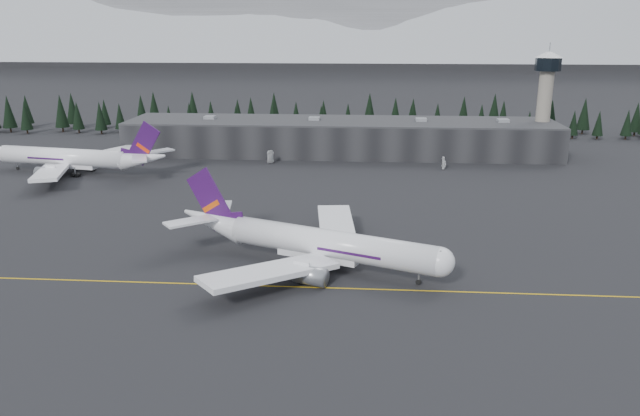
# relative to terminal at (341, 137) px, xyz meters

# --- Properties ---
(ground) EXTENTS (1400.00, 1400.00, 0.00)m
(ground) POSITION_rel_terminal_xyz_m (0.00, -125.00, -6.30)
(ground) COLOR black
(ground) RESTS_ON ground
(taxiline) EXTENTS (400.00, 0.40, 0.02)m
(taxiline) POSITION_rel_terminal_xyz_m (0.00, -127.00, -6.29)
(taxiline) COLOR gold
(taxiline) RESTS_ON ground
(terminal) EXTENTS (160.00, 30.00, 12.60)m
(terminal) POSITION_rel_terminal_xyz_m (0.00, 0.00, 0.00)
(terminal) COLOR black
(terminal) RESTS_ON ground
(control_tower) EXTENTS (10.00, 10.00, 37.70)m
(control_tower) POSITION_rel_terminal_xyz_m (75.00, 3.00, 17.11)
(control_tower) COLOR gray
(control_tower) RESTS_ON ground
(treeline) EXTENTS (360.00, 20.00, 15.00)m
(treeline) POSITION_rel_terminal_xyz_m (0.00, 37.00, 1.20)
(treeline) COLOR black
(treeline) RESTS_ON ground
(mountain_ridge) EXTENTS (4400.00, 900.00, 420.00)m
(mountain_ridge) POSITION_rel_terminal_xyz_m (0.00, 875.00, -6.30)
(mountain_ridge) COLOR white
(mountain_ridge) RESTS_ON ground
(jet_main) EXTENTS (58.80, 52.39, 17.96)m
(jet_main) POSITION_rel_terminal_xyz_m (-1.67, -115.50, -1.23)
(jet_main) COLOR white
(jet_main) RESTS_ON ground
(jet_parked) EXTENTS (61.96, 56.75, 18.33)m
(jet_parked) POSITION_rel_terminal_xyz_m (-84.04, -40.47, -1.13)
(jet_parked) COLOR white
(jet_parked) RESTS_ON ground
(gse_vehicle_a) EXTENTS (4.14, 5.20, 1.31)m
(gse_vehicle_a) POSITION_rel_terminal_xyz_m (-23.95, -19.88, -5.64)
(gse_vehicle_a) COLOR silver
(gse_vehicle_a) RESTS_ON ground
(gse_vehicle_b) EXTENTS (4.47, 1.96, 1.50)m
(gse_vehicle_b) POSITION_rel_terminal_xyz_m (36.18, -24.97, -5.55)
(gse_vehicle_b) COLOR silver
(gse_vehicle_b) RESTS_ON ground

